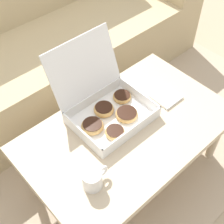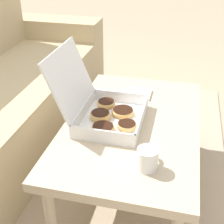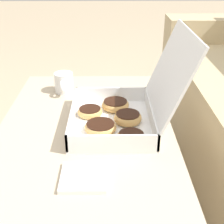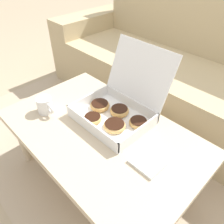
% 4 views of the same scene
% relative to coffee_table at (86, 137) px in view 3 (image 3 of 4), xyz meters
% --- Properties ---
extents(ground_plane, '(12.00, 12.00, 0.00)m').
position_rel_coffee_table_xyz_m(ground_plane, '(0.00, 0.11, -0.36)').
color(ground_plane, tan).
extents(area_rug, '(2.52, 1.84, 0.01)m').
position_rel_coffee_table_xyz_m(area_rug, '(0.00, 0.41, -0.36)').
color(area_rug, tan).
rests_on(area_rug, ground_plane).
extents(coffee_table, '(1.00, 0.61, 0.40)m').
position_rel_coffee_table_xyz_m(coffee_table, '(0.00, 0.00, 0.00)').
color(coffee_table, '#C6B293').
rests_on(coffee_table, ground_plane).
extents(pastry_box, '(0.37, 0.39, 0.33)m').
position_rel_coffee_table_xyz_m(pastry_box, '(-0.02, 0.13, 0.10)').
color(pastry_box, white).
rests_on(pastry_box, coffee_table).
extents(coffee_mug, '(0.12, 0.08, 0.09)m').
position_rel_coffee_table_xyz_m(coffee_mug, '(-0.31, -0.11, 0.08)').
color(coffee_mug, white).
rests_on(coffee_mug, coffee_table).
extents(napkin_stack, '(0.12, 0.12, 0.01)m').
position_rel_coffee_table_xyz_m(napkin_stack, '(0.28, 0.01, 0.05)').
color(napkin_stack, white).
rests_on(napkin_stack, coffee_table).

